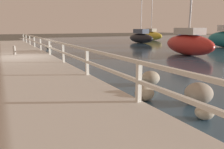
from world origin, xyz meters
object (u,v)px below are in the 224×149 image
at_px(sailboat_red, 188,43).
at_px(mooring_bollard, 14,50).
at_px(sailboat_yellow, 151,35).
at_px(sailboat_black, 141,37).
at_px(sailboat_blue, 188,37).

bearing_deg(sailboat_red, mooring_bollard, 169.46).
xyz_separation_m(sailboat_red, sailboat_yellow, (9.39, 16.79, -0.08)).
bearing_deg(mooring_bollard, sailboat_yellow, 32.84).
relative_size(sailboat_black, sailboat_yellow, 1.17).
height_order(sailboat_red, sailboat_black, sailboat_black).
bearing_deg(sailboat_red, sailboat_blue, 52.12).
bearing_deg(sailboat_yellow, sailboat_black, -140.27).
bearing_deg(sailboat_yellow, mooring_bollard, -150.55).
distance_m(sailboat_red, sailboat_black, 12.45).
bearing_deg(mooring_bollard, sailboat_black, 28.45).
height_order(mooring_bollard, sailboat_red, sailboat_red).
xyz_separation_m(sailboat_blue, sailboat_yellow, (-2.12, 5.57, 0.07)).
bearing_deg(sailboat_black, sailboat_blue, -4.59).
relative_size(sailboat_red, sailboat_black, 0.75).
distance_m(sailboat_blue, sailboat_black, 7.50).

